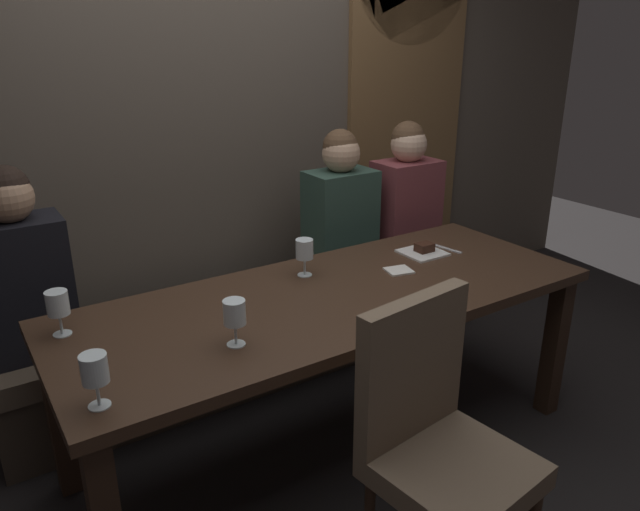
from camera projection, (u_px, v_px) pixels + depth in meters
The scene contains 16 objects.
ground at pixel (331, 445), 2.69m from camera, with size 9.00×9.00×0.00m, color black.
back_wall_tiled at pixel (201, 79), 3.12m from camera, with size 6.00×0.12×3.00m, color brown.
arched_door at pixel (406, 93), 3.81m from camera, with size 0.90×0.05×2.55m.
dining_table at pixel (331, 313), 2.46m from camera, with size 2.20×0.84×0.74m.
banquette_bench at pixel (256, 337), 3.16m from camera, with size 2.50×0.44×0.45m.
chair_near_side at pixel (435, 432), 1.88m from camera, with size 0.49×0.49×0.98m.
diner_redhead at pixel (20, 269), 2.44m from camera, with size 0.36×0.24×0.80m.
diner_bearded at pixel (340, 209), 3.24m from camera, with size 0.36×0.24×0.81m.
diner_far_end at pixel (406, 199), 3.42m from camera, with size 0.36×0.24×0.83m.
wine_glass_center_back at pixel (304, 250), 2.57m from camera, with size 0.08×0.08×0.16m.
wine_glass_near_left at pixel (234, 314), 2.00m from camera, with size 0.08×0.08×0.16m.
wine_glass_end_right at pixel (94, 370), 1.66m from camera, with size 0.08×0.08×0.16m.
wine_glass_center_front at pixel (58, 304), 2.06m from camera, with size 0.08×0.08×0.16m.
dessert_plate at pixel (423, 251), 2.87m from camera, with size 0.19×0.19×0.05m.
fork_on_table at pixel (447, 249), 2.92m from camera, with size 0.02×0.17×0.01m, color silver.
folded_napkin at pixel (399, 270), 2.66m from camera, with size 0.11×0.10×0.01m, color silver.
Camera 1 is at (-1.26, -1.84, 1.74)m, focal length 33.82 mm.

